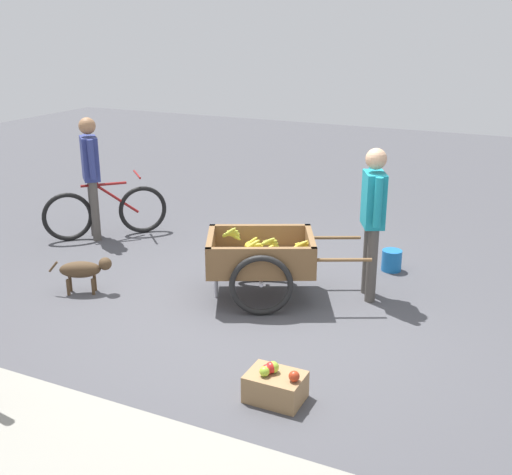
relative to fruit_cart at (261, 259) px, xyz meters
name	(u,v)px	position (x,y,z in m)	size (l,w,h in m)	color
ground_plane	(253,312)	(-0.09, 0.38, -0.44)	(24.00, 24.00, 0.00)	#47474C
fruit_cart	(261,259)	(0.00, 0.00, 0.00)	(1.82, 1.40, 0.73)	brown
vendor_person	(373,211)	(-1.03, -0.51, 0.52)	(0.33, 0.53, 1.60)	#4C4742
bicycle	(106,212)	(2.74, -0.93, -0.09)	(1.21, 1.23, 0.85)	black
cyclist_person	(91,167)	(2.85, -0.82, 0.54)	(0.39, 0.42, 1.63)	#4C4742
dog	(84,269)	(1.76, 0.71, -0.17)	(0.60, 0.39, 0.40)	#4C3823
plastic_bucket	(392,260)	(-1.06, -1.36, -0.31)	(0.23, 0.23, 0.25)	#1966B2
apple_crate	(275,385)	(-0.92, 1.71, -0.31)	(0.44, 0.32, 0.31)	#99754C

